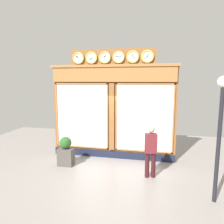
# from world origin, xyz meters

# --- Properties ---
(ground_plane) EXTENTS (14.00, 14.00, 0.00)m
(ground_plane) POSITION_xyz_m (0.00, 2.80, 0.00)
(ground_plane) COLOR gray
(shop_facade) EXTENTS (5.00, 0.42, 4.28)m
(shop_facade) POSITION_xyz_m (-0.00, -0.12, 1.92)
(shop_facade) COLOR brown
(shop_facade) RESTS_ON ground_plane
(pedestrian) EXTENTS (0.40, 0.30, 1.69)m
(pedestrian) POSITION_xyz_m (-1.56, 1.43, 0.93)
(pedestrian) COLOR #3A1316
(pedestrian) RESTS_ON ground_plane
(street_lamp) EXTENTS (0.28, 0.28, 3.20)m
(street_lamp) POSITION_xyz_m (-3.22, 2.47, 2.15)
(street_lamp) COLOR black
(street_lamp) RESTS_ON ground_plane
(planter_box) EXTENTS (0.56, 0.36, 0.63)m
(planter_box) POSITION_xyz_m (1.50, 1.10, 0.32)
(planter_box) COLOR #4C4742
(planter_box) RESTS_ON ground_plane
(planter_shrub) EXTENTS (0.44, 0.44, 0.44)m
(planter_shrub) POSITION_xyz_m (1.50, 1.10, 0.85)
(planter_shrub) COLOR #285623
(planter_shrub) RESTS_ON planter_box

